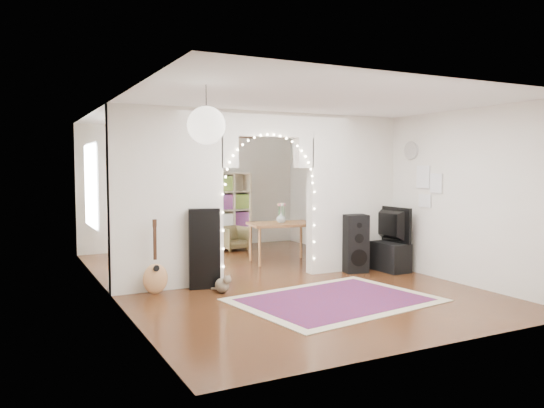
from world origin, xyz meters
name	(u,v)px	position (x,y,z in m)	size (l,w,h in m)	color
floor	(267,278)	(0.00, 0.00, 0.00)	(7.50, 7.50, 0.00)	black
ceiling	(267,112)	(0.00, 0.00, 2.70)	(5.00, 7.50, 0.02)	white
wall_back	(193,188)	(0.00, 3.75, 1.35)	(5.00, 0.02, 2.70)	silver
wall_front	(435,214)	(0.00, -3.75, 1.35)	(5.00, 0.02, 2.70)	silver
wall_left	(108,200)	(-2.50, 0.00, 1.35)	(0.02, 7.50, 2.70)	silver
wall_right	(389,192)	(2.50, 0.00, 1.35)	(0.02, 7.50, 2.70)	silver
divider_wall	(267,191)	(0.00, 0.00, 1.42)	(5.00, 0.20, 2.70)	silver
fairy_lights	(271,184)	(0.00, -0.13, 1.55)	(1.64, 0.04, 1.60)	#FFEABF
window	(91,186)	(-2.47, 1.80, 1.50)	(0.04, 1.20, 1.40)	white
wall_clock	(411,150)	(2.48, -0.60, 2.10)	(0.31, 0.31, 0.03)	white
picture_frames	(427,186)	(2.48, -1.00, 1.50)	(0.02, 0.50, 0.70)	white
paper_lantern	(206,125)	(-1.90, -2.40, 2.25)	(0.40, 0.40, 0.40)	white
ceiling_fan	(221,137)	(0.00, 2.00, 2.40)	(1.10, 1.10, 0.30)	#BF913F
area_rug	(335,300)	(0.18, -1.72, 0.01)	(2.59, 1.93, 0.02)	maroon
guitar_case	(204,249)	(-1.17, -0.25, 0.60)	(0.46, 0.15, 1.20)	black
acoustic_guitar	(155,267)	(-1.91, -0.25, 0.40)	(0.39, 0.25, 0.91)	tan
tabby_cat	(223,285)	(-1.03, -0.63, 0.12)	(0.26, 0.44, 0.29)	brown
floor_speaker	(355,244)	(1.57, -0.25, 0.50)	(0.45, 0.42, 1.00)	black
media_console	(384,255)	(2.18, -0.28, 0.25)	(0.40, 1.00, 0.50)	black
tv	(385,224)	(2.18, -0.28, 0.81)	(1.07, 0.14, 0.62)	black
bookcase	(215,210)	(0.42, 3.50, 0.84)	(1.65, 0.42, 1.69)	#C8B391
dining_table	(281,227)	(0.90, 1.19, 0.68)	(1.32, 0.99, 0.76)	brown
flower_vase	(281,218)	(0.90, 1.19, 0.85)	(0.18, 0.18, 0.19)	silver
dining_chair_left	(187,264)	(-1.21, 0.46, 0.25)	(0.54, 0.56, 0.51)	brown
dining_chair_right	(233,238)	(0.64, 2.97, 0.26)	(0.56, 0.57, 0.52)	brown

